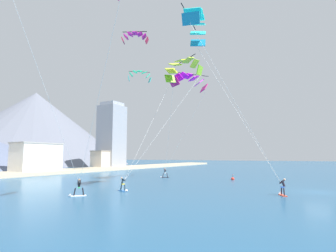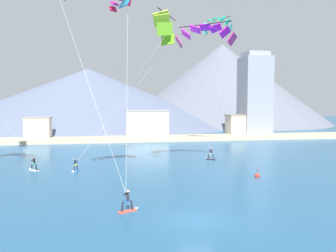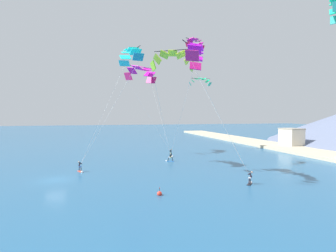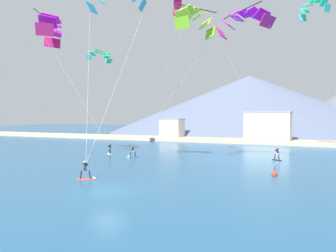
% 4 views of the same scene
% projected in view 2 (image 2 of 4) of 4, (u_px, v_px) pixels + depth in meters
% --- Properties ---
extents(ground_plane, '(400.00, 400.00, 0.00)m').
position_uv_depth(ground_plane, '(197.00, 221.00, 22.43)').
color(ground_plane, '#23567F').
extents(kitesurfer_near_lead, '(1.55, 1.48, 1.77)m').
position_uv_depth(kitesurfer_near_lead, '(210.00, 156.00, 48.05)').
color(kitesurfer_near_lead, black).
rests_on(kitesurfer_near_lead, ground).
extents(kitesurfer_near_trail, '(0.95, 1.78, 1.65)m').
position_uv_depth(kitesurfer_near_trail, '(75.00, 168.00, 39.07)').
color(kitesurfer_near_trail, '#337FDB').
rests_on(kitesurfer_near_trail, ground).
extents(kitesurfer_mid_center, '(1.75, 1.07, 1.78)m').
position_uv_depth(kitesurfer_mid_center, '(130.00, 204.00, 24.50)').
color(kitesurfer_mid_center, '#E54C33').
rests_on(kitesurfer_mid_center, ground).
extents(kitesurfer_far_left, '(1.58, 1.44, 1.76)m').
position_uv_depth(kitesurfer_far_left, '(33.00, 166.00, 39.93)').
color(kitesurfer_far_left, white).
rests_on(kitesurfer_far_left, ground).
extents(parafoil_kite_near_lead, '(7.40, 8.87, 16.49)m').
position_uv_depth(parafoil_kite_near_lead, '(205.00, 34.00, 40.17)').
color(parafoil_kite_near_lead, '#C61C72').
extents(parafoil_kite_near_trail, '(12.07, 6.58, 17.20)m').
position_uv_depth(parafoil_kite_near_trail, '(163.00, 25.00, 37.62)').
color(parafoil_kite_near_trail, '#77C223').
extents(parafoil_kite_distant_high_outer, '(2.76, 3.93, 1.58)m').
position_uv_depth(parafoil_kite_distant_high_outer, '(120.00, 1.00, 41.75)').
color(parafoil_kite_distant_high_outer, '#AC153B').
extents(parafoil_kite_distant_mid_solo, '(4.57, 4.46, 2.50)m').
position_uv_depth(parafoil_kite_distant_mid_solo, '(217.00, 23.00, 56.01)').
color(parafoil_kite_distant_mid_solo, teal).
extents(race_marker_buoy, '(0.56, 0.56, 1.02)m').
position_uv_depth(race_marker_buoy, '(257.00, 176.00, 36.23)').
color(race_marker_buoy, red).
rests_on(race_marker_buoy, ground).
extents(shoreline_strip, '(180.00, 10.00, 0.70)m').
position_uv_depth(shoreline_strip, '(136.00, 139.00, 74.47)').
color(shoreline_strip, '#BCAD8E').
rests_on(shoreline_strip, ground).
extents(shore_building_harbour_front, '(5.60, 4.34, 5.30)m').
position_uv_depth(shore_building_harbour_front, '(38.00, 129.00, 73.61)').
color(shore_building_harbour_front, beige).
rests_on(shore_building_harbour_front, ground).
extents(shore_building_promenade_mid, '(7.79, 4.76, 5.61)m').
position_uv_depth(shore_building_promenade_mid, '(242.00, 125.00, 83.31)').
color(shore_building_promenade_mid, beige).
rests_on(shore_building_promenade_mid, ground).
extents(shore_building_quay_east, '(9.84, 5.65, 6.89)m').
position_uv_depth(shore_building_quay_east, '(147.00, 125.00, 75.75)').
color(shore_building_quay_east, silver).
rests_on(shore_building_quay_east, ground).
extents(highrise_tower, '(7.00, 7.00, 21.46)m').
position_uv_depth(highrise_tower, '(255.00, 95.00, 84.04)').
color(highrise_tower, gray).
rests_on(highrise_tower, ground).
extents(mountain_peak_west_ridge, '(108.89, 108.89, 22.15)m').
position_uv_depth(mountain_peak_west_ridge, '(88.00, 97.00, 127.15)').
color(mountain_peak_west_ridge, slate).
rests_on(mountain_peak_west_ridge, ground).
extents(mountain_peak_central_summit, '(91.03, 91.03, 34.94)m').
position_uv_depth(mountain_peak_central_summit, '(222.00, 84.00, 145.43)').
color(mountain_peak_central_summit, slate).
rests_on(mountain_peak_central_summit, ground).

